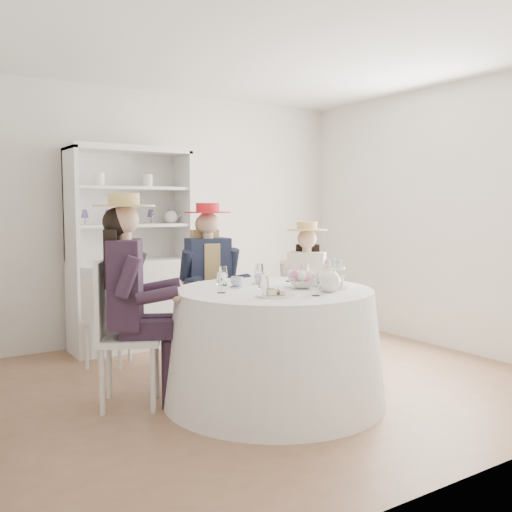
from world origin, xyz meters
TOP-DOWN VIEW (x-y plane):
  - ground at (0.00, 0.00)m, footprint 4.50×4.50m
  - ceiling at (0.00, 0.00)m, footprint 4.50×4.50m
  - wall_back at (0.00, 2.00)m, footprint 4.50×0.00m
  - wall_front at (0.00, -2.00)m, footprint 4.50×0.00m
  - wall_right at (2.25, 0.00)m, footprint 0.00×4.50m
  - tea_table at (-0.16, -0.40)m, footprint 1.67×1.67m
  - hutch at (-0.49, 1.72)m, footprint 1.28×0.61m
  - side_table at (0.47, 1.72)m, footprint 0.43×0.43m
  - hatbox at (0.47, 1.72)m, footprint 0.34×0.34m
  - guest_left at (-1.12, 0.07)m, footprint 0.66×0.60m
  - guest_mid at (-0.14, 0.67)m, footprint 0.55×0.58m
  - guest_right at (0.66, 0.27)m, footprint 0.56×0.55m
  - spare_chair at (-0.94, 1.16)m, footprint 0.53×0.53m
  - teacup_a at (-0.36, -0.19)m, footprint 0.11×0.11m
  - teacup_b at (-0.12, -0.12)m, footprint 0.10×0.10m
  - teacup_c at (0.11, -0.34)m, footprint 0.09×0.09m
  - flower_bowl at (0.04, -0.49)m, footprint 0.29×0.29m
  - flower_arrangement at (0.05, -0.47)m, footprint 0.19×0.19m
  - table_teapot at (0.09, -0.73)m, footprint 0.23×0.17m
  - sandwich_plate at (-0.36, -0.69)m, footprint 0.27×0.27m
  - cupcake_stand at (0.23, -0.62)m, footprint 0.23×0.23m
  - stemware_set at (-0.16, -0.40)m, footprint 0.91×0.91m

SIDE VIEW (x-z plane):
  - ground at x=0.00m, z-range 0.00..0.00m
  - side_table at x=0.47m, z-range 0.00..0.62m
  - tea_table at x=-0.16m, z-range 0.00..0.85m
  - spare_chair at x=-0.94m, z-range 0.03..0.95m
  - hutch at x=-0.49m, z-range -0.30..1.76m
  - guest_right at x=0.66m, z-range 0.08..1.41m
  - hatbox at x=0.47m, z-range 0.62..0.95m
  - guest_mid at x=-0.14m, z-range 0.10..1.59m
  - sandwich_plate at x=-0.36m, z-range 0.83..0.89m
  - flower_bowl at x=0.04m, z-range 0.85..0.90m
  - guest_left at x=-1.12m, z-range 0.10..1.66m
  - teacup_c at x=0.11m, z-range 0.85..0.91m
  - teacup_b at x=-0.12m, z-range 0.85..0.92m
  - teacup_a at x=-0.36m, z-range 0.85..0.92m
  - table_teapot at x=0.09m, z-range 0.83..1.01m
  - stemware_set at x=-0.16m, z-range 0.85..1.00m
  - cupcake_stand at x=0.23m, z-range 0.82..1.04m
  - flower_arrangement at x=0.05m, z-range 0.90..0.97m
  - wall_back at x=0.00m, z-range -0.90..3.60m
  - wall_front at x=0.00m, z-range -0.90..3.60m
  - wall_right at x=2.25m, z-range -0.90..3.60m
  - ceiling at x=0.00m, z-range 2.70..2.70m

